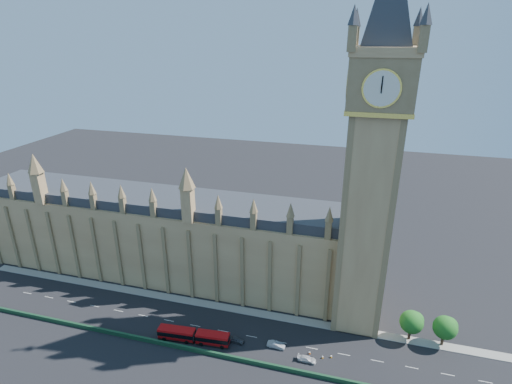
% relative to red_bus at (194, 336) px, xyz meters
% --- Properties ---
extents(ground, '(400.00, 400.00, 0.00)m').
position_rel_red_bus_xyz_m(ground, '(2.01, 5.55, -1.69)').
color(ground, black).
rests_on(ground, ground).
extents(palace_westminster, '(120.00, 20.00, 28.00)m').
position_rel_red_bus_xyz_m(palace_westminster, '(-22.99, 27.55, 12.17)').
color(palace_westminster, '#A67D50').
rests_on(palace_westminster, ground).
extents(elizabeth_tower, '(20.59, 20.59, 105.00)m').
position_rel_red_bus_xyz_m(elizabeth_tower, '(40.01, 19.54, 52.86)').
color(elizabeth_tower, '#A67D50').
rests_on(elizabeth_tower, ground).
extents(bridge_parapet, '(160.00, 0.60, 1.20)m').
position_rel_red_bus_xyz_m(bridge_parapet, '(2.01, -3.45, -1.09)').
color(bridge_parapet, '#1E4C2D').
rests_on(bridge_parapet, ground).
extents(kerb_north, '(160.00, 3.00, 0.16)m').
position_rel_red_bus_xyz_m(kerb_north, '(2.01, 15.05, -1.61)').
color(kerb_north, gray).
rests_on(kerb_north, ground).
extents(tree_east_near, '(6.00, 6.00, 8.50)m').
position_rel_red_bus_xyz_m(tree_east_near, '(54.24, 15.63, 3.95)').
color(tree_east_near, '#382619').
rests_on(tree_east_near, ground).
extents(tree_east_far, '(6.00, 6.00, 8.50)m').
position_rel_red_bus_xyz_m(tree_east_far, '(62.24, 15.63, 3.95)').
color(tree_east_far, '#382619').
rests_on(tree_east_far, ground).
extents(red_bus, '(19.07, 4.27, 3.22)m').
position_rel_red_bus_xyz_m(red_bus, '(0.00, 0.00, 0.00)').
color(red_bus, '#AF0B0E').
rests_on(red_bus, ground).
extents(car_grey, '(4.20, 2.10, 1.37)m').
position_rel_red_bus_xyz_m(car_grey, '(10.92, 2.59, -1.01)').
color(car_grey, '#46474E').
rests_on(car_grey, ground).
extents(car_silver, '(4.67, 1.87, 1.51)m').
position_rel_red_bus_xyz_m(car_silver, '(21.11, 3.49, -0.94)').
color(car_silver, '#9FA1A6').
rests_on(car_silver, ground).
extents(car_white, '(4.62, 1.91, 1.34)m').
position_rel_red_bus_xyz_m(car_white, '(29.37, 0.87, -1.03)').
color(car_white, silver).
rests_on(car_white, ground).
extents(cone_a, '(0.47, 0.47, 0.69)m').
position_rel_red_bus_xyz_m(cone_a, '(20.21, 5.02, -1.35)').
color(cone_a, black).
rests_on(cone_a, ground).
extents(cone_b, '(0.62, 0.62, 0.79)m').
position_rel_red_bus_xyz_m(cone_b, '(35.04, 3.64, -1.31)').
color(cone_b, black).
rests_on(cone_b, ground).
extents(cone_c, '(0.62, 0.62, 0.80)m').
position_rel_red_bus_xyz_m(cone_c, '(29.72, 3.46, -1.30)').
color(cone_c, black).
rests_on(cone_c, ground).
extents(cone_d, '(0.60, 0.60, 0.76)m').
position_rel_red_bus_xyz_m(cone_d, '(33.00, 2.88, -1.32)').
color(cone_d, black).
rests_on(cone_d, ground).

